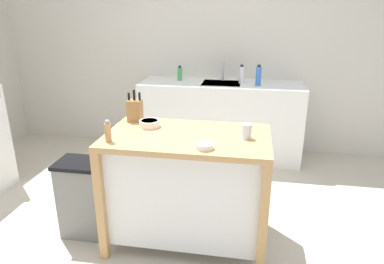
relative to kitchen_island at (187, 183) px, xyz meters
name	(u,v)px	position (x,y,z in m)	size (l,w,h in m)	color
ground_plane	(162,245)	(-0.18, -0.12, -0.49)	(6.23, 6.23, 0.00)	#BCB29E
wall_back	(203,46)	(-0.18, 2.07, 0.81)	(5.23, 0.10, 2.60)	beige
kitchen_island	(187,183)	(0.00, 0.00, 0.00)	(1.18, 0.69, 0.88)	tan
knife_block	(135,110)	(-0.47, 0.25, 0.48)	(0.11, 0.09, 0.25)	#9E7042
bowl_stoneware_deep	(150,123)	(-0.31, 0.12, 0.41)	(0.16, 0.16, 0.05)	silver
bowl_ceramic_small	(204,146)	(0.16, -0.24, 0.41)	(0.12, 0.12, 0.04)	silver
drinking_cup	(247,131)	(0.42, 0.00, 0.44)	(0.07, 0.07, 0.10)	silver
pepper_grinder	(108,131)	(-0.50, -0.22, 0.46)	(0.04, 0.04, 0.15)	tan
trash_bin	(84,198)	(-0.83, -0.05, -0.18)	(0.36, 0.28, 0.63)	slate
sink_counter	(220,120)	(0.09, 1.72, -0.03)	(1.89, 0.60, 0.92)	silver
sink_faucet	(223,71)	(0.09, 1.86, 0.53)	(0.02, 0.02, 0.22)	#B7BCC1
bottle_hand_soap	(258,76)	(0.50, 1.62, 0.53)	(0.06, 0.06, 0.23)	blue
bottle_spray_cleaner	(242,75)	(0.31, 1.72, 0.52)	(0.06, 0.06, 0.21)	white
bottle_dish_soap	(180,74)	(-0.42, 1.77, 0.50)	(0.05, 0.05, 0.18)	green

